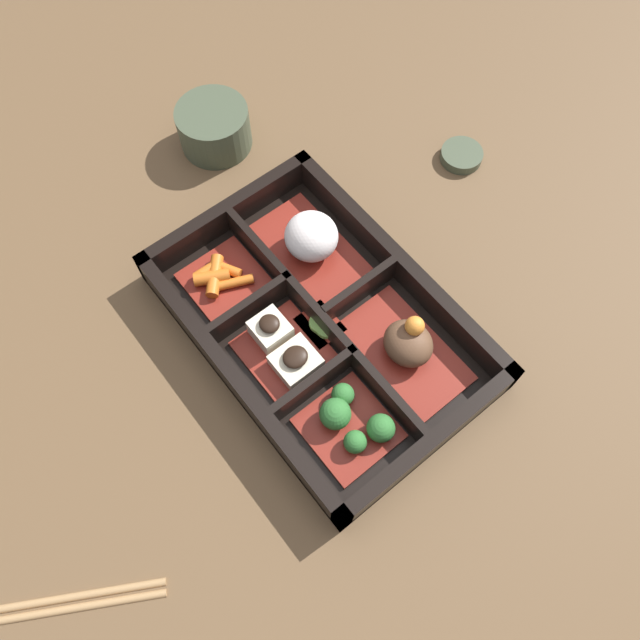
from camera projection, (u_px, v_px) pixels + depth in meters
The scene contains 12 objects.
ground_plane at pixel (320, 330), 0.65m from camera, with size 3.00×3.00×0.00m, color brown.
bento_base at pixel (320, 328), 0.64m from camera, with size 0.34×0.22×0.01m.
bento_rim at pixel (319, 322), 0.63m from camera, with size 0.34×0.22×0.04m.
bowl_rice at pixel (311, 240), 0.66m from camera, with size 0.13×0.07×0.05m.
bowl_stew at pixel (408, 345), 0.61m from camera, with size 0.13×0.07×0.05m.
bowl_carrots at pixel (222, 278), 0.65m from camera, with size 0.08×0.08×0.02m.
bowl_tofu at pixel (283, 347), 0.62m from camera, with size 0.08×0.08×0.04m.
bowl_greens at pixel (351, 422), 0.58m from camera, with size 0.08×0.08×0.04m.
bowl_pickles at pixel (323, 326), 0.63m from camera, with size 0.04×0.04×0.01m.
tea_cup at pixel (214, 127), 0.73m from camera, with size 0.08×0.08×0.05m.
chopsticks at pixel (39, 608), 0.53m from camera, with size 0.12×0.20×0.01m.
sauce_dish at pixel (461, 155), 0.74m from camera, with size 0.05×0.05×0.01m.
Camera 1 is at (0.21, -0.17, 0.59)m, focal length 35.00 mm.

